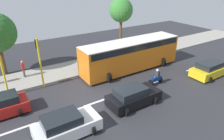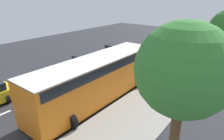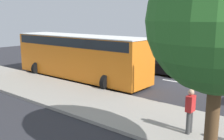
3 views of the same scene
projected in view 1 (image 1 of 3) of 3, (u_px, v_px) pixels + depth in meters
ground_plane at (98, 102)px, 16.30m from camera, size 40.00×60.00×0.10m
sidewalk at (65, 70)px, 21.60m from camera, size 4.00×60.00×0.15m
lane_stripe_far_north at (194, 68)px, 22.19m from camera, size 0.20×2.40×0.01m
lane_stripe_north at (153, 83)px, 19.24m from camera, size 0.20×2.40×0.01m
lane_stripe_mid at (98, 102)px, 16.28m from camera, size 0.20×2.40×0.01m
lane_stripe_south at (17, 130)px, 13.32m from camera, size 0.20×2.40×0.01m
car_yellow_cab at (211, 69)px, 20.33m from camera, size 2.27×4.57×1.52m
car_white at (66, 125)px, 12.63m from camera, size 2.30×4.06×1.52m
car_black at (133, 96)px, 15.71m from camera, size 2.30×4.21×1.52m
city_bus at (131, 53)px, 21.23m from camera, size 3.20×11.00×3.16m
motorcycle at (156, 78)px, 18.69m from camera, size 0.60×1.30×1.53m
pedestrian_near_signal at (23, 68)px, 19.67m from camera, size 0.40×0.24×1.69m
traffic_light_corner at (1, 63)px, 15.91m from camera, size 0.49×0.24×4.50m
traffic_light_midblock at (39, 56)px, 17.34m from camera, size 0.49×0.24×4.50m
street_tree_center at (121, 11)px, 27.04m from camera, size 3.14×3.14×6.61m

